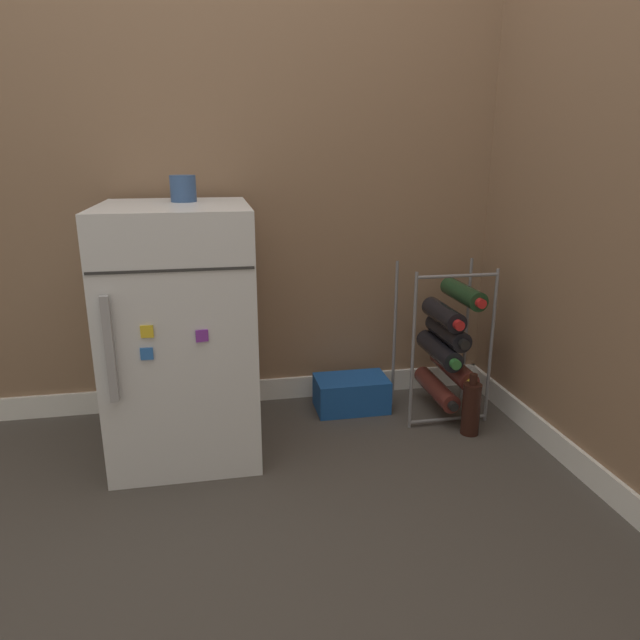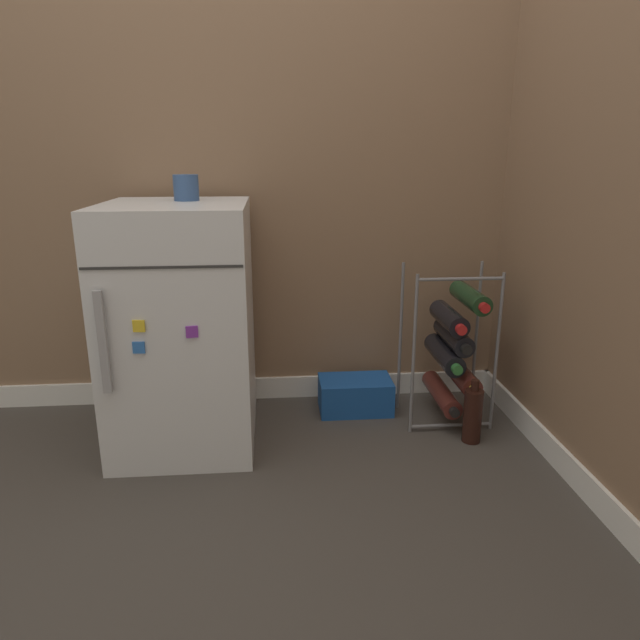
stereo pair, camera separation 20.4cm
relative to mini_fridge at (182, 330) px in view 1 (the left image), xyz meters
The scene contains 7 objects.
ground_plane 0.61m from the mini_fridge, 34.30° to the right, with size 14.00×14.00×0.00m, color #423D38.
wall_back 0.96m from the mini_fridge, 43.29° to the left, with size 6.74×0.07×2.50m.
mini_fridge is the anchor object (origin of this frame).
wine_rack 1.00m from the mini_fridge, ahead, with size 0.32×0.33×0.60m.
soda_box 0.74m from the mini_fridge, 14.08° to the left, with size 0.29×0.18×0.13m.
fridge_top_cup 0.47m from the mini_fridge, 70.02° to the left, with size 0.08×0.08×0.09m.
loose_bottle_floor 1.07m from the mini_fridge, ahead, with size 0.07×0.07×0.23m.
Camera 1 is at (-0.26, -1.64, 1.00)m, focal length 32.00 mm.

